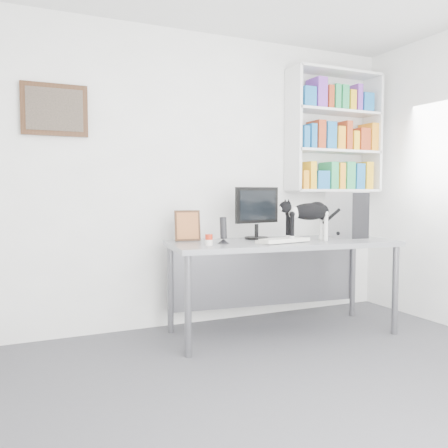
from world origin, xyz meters
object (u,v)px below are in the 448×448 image
(keyboard, at_px, (283,240))
(pc_tower, at_px, (346,215))
(bookshelf, at_px, (335,132))
(monitor, at_px, (257,213))
(cat, at_px, (308,221))
(desk, at_px, (282,287))
(soup_can, at_px, (209,240))
(speaker, at_px, (223,230))
(leaning_print, at_px, (187,225))

(keyboard, relative_size, pc_tower, 1.08)
(bookshelf, distance_m, keyboard, 1.54)
(monitor, height_order, cat, monitor)
(monitor, xyz_separation_m, pc_tower, (0.84, -0.20, -0.03))
(desk, bearing_deg, monitor, 127.61)
(bookshelf, bearing_deg, keyboard, -148.02)
(bookshelf, distance_m, soup_can, 1.99)
(monitor, bearing_deg, cat, -54.58)
(speaker, xyz_separation_m, cat, (0.74, -0.12, 0.06))
(monitor, relative_size, cat, 0.85)
(keyboard, height_order, pc_tower, pc_tower)
(keyboard, relative_size, speaker, 2.01)
(desk, distance_m, cat, 0.62)
(desk, bearing_deg, leaning_print, 162.72)
(monitor, height_order, speaker, monitor)
(cat, bearing_deg, speaker, 170.57)
(soup_can, xyz_separation_m, cat, (0.90, -0.05, 0.13))
(pc_tower, bearing_deg, cat, -160.73)
(pc_tower, xyz_separation_m, cat, (-0.52, -0.15, -0.04))
(keyboard, bearing_deg, pc_tower, 0.92)
(desk, distance_m, soup_can, 0.85)
(soup_can, bearing_deg, cat, -3.42)
(soup_can, bearing_deg, speaker, 23.97)
(soup_can, height_order, cat, cat)
(keyboard, relative_size, soup_can, 5.16)
(pc_tower, height_order, soup_can, pc_tower)
(bookshelf, height_order, leaning_print, bookshelf)
(leaning_print, distance_m, soup_can, 0.41)
(monitor, distance_m, soup_can, 0.68)
(pc_tower, xyz_separation_m, soup_can, (-1.42, -0.09, -0.17))
(monitor, distance_m, keyboard, 0.41)
(pc_tower, bearing_deg, monitor, 170.45)
(desk, distance_m, keyboard, 0.45)
(bookshelf, xyz_separation_m, pc_tower, (-0.21, -0.47, -0.83))
(pc_tower, height_order, leaning_print, pc_tower)
(desk, height_order, keyboard, keyboard)
(desk, relative_size, cat, 3.51)
(monitor, xyz_separation_m, keyboard, (0.06, -0.35, -0.22))
(keyboard, bearing_deg, speaker, 155.61)
(monitor, distance_m, pc_tower, 0.86)
(leaning_print, relative_size, cat, 0.49)
(bookshelf, distance_m, desk, 1.78)
(pc_tower, xyz_separation_m, leaning_print, (-1.46, 0.30, -0.07))
(soup_can, bearing_deg, monitor, 26.41)
(pc_tower, relative_size, speaker, 1.85)
(soup_can, bearing_deg, keyboard, -4.95)
(bookshelf, distance_m, speaker, 1.81)
(leaning_print, distance_m, cat, 1.04)
(speaker, bearing_deg, cat, -1.03)
(pc_tower, bearing_deg, desk, -174.17)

